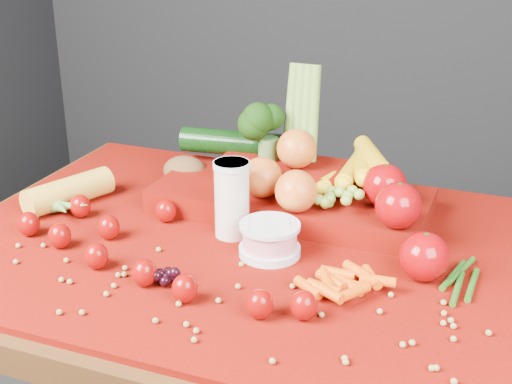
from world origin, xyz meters
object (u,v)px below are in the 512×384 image
(milk_glass, at_px, (232,196))
(yogurt_bowl, at_px, (270,238))
(table, at_px, (252,295))
(produce_mound, at_px, (304,184))

(milk_glass, bearing_deg, yogurt_bowl, -27.52)
(table, bearing_deg, yogurt_bowl, -34.58)
(milk_glass, height_order, produce_mound, produce_mound)
(table, xyz_separation_m, yogurt_bowl, (0.04, -0.03, 0.14))
(table, relative_size, yogurt_bowl, 10.48)
(milk_glass, xyz_separation_m, yogurt_bowl, (0.09, -0.05, -0.04))
(yogurt_bowl, bearing_deg, produce_mound, 89.99)
(table, bearing_deg, produce_mound, 73.62)
(yogurt_bowl, bearing_deg, milk_glass, 152.48)
(table, distance_m, yogurt_bowl, 0.15)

